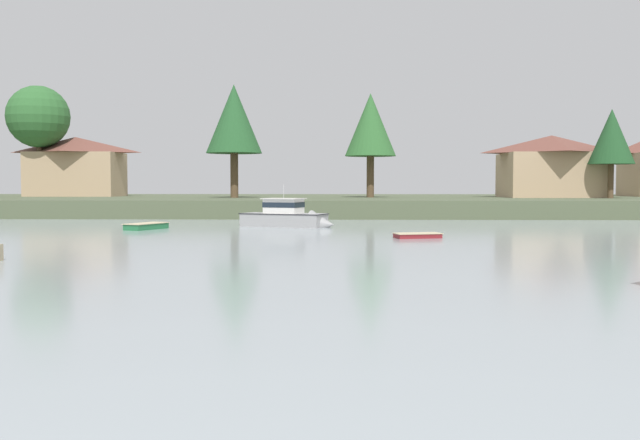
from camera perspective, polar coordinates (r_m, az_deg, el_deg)
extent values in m
cube|color=#4C563D|center=(92.54, -2.77, 1.32)|extent=(207.87, 43.84, 1.90)
cube|color=#236B3D|center=(57.28, -13.87, -0.59)|extent=(2.90, 3.98, 0.66)
cube|color=#C6B289|center=(57.26, -13.88, -0.26)|extent=(3.07, 4.16, 0.05)
cube|color=tan|center=(57.26, -13.88, -0.30)|extent=(1.25, 0.62, 0.03)
cube|color=maroon|center=(47.27, 7.90, -1.34)|extent=(3.22, 2.06, 0.43)
cube|color=#C6B289|center=(47.26, 7.90, -1.08)|extent=(3.36, 2.20, 0.05)
cube|color=tan|center=(47.26, 7.90, -1.13)|extent=(0.38, 1.17, 0.03)
cube|color=gray|center=(59.37, -2.95, -0.28)|extent=(7.51, 4.92, 1.73)
cone|color=gray|center=(57.94, 0.21, -0.36)|extent=(2.67, 2.87, 2.31)
cube|color=black|center=(59.33, -2.95, 0.52)|extent=(7.68, 5.07, 0.05)
cube|color=silver|center=(59.31, -2.96, 1.13)|extent=(3.45, 2.96, 1.21)
cube|color=#19232D|center=(59.30, -2.96, 1.25)|extent=(3.52, 3.02, 0.43)
cube|color=beige|center=(59.29, -2.96, 1.74)|extent=(3.90, 3.39, 0.06)
cylinder|color=silver|center=(59.28, -2.96, 2.34)|extent=(0.03, 0.03, 1.17)
cylinder|color=brown|center=(87.21, 4.10, 4.59)|extent=(0.91, 0.91, 8.37)
cone|color=#2D602D|center=(87.47, 4.11, 7.70)|extent=(6.30, 6.30, 7.70)
cylinder|color=brown|center=(89.23, 22.47, 3.76)|extent=(0.68, 0.68, 6.58)
cone|color=#1E4723|center=(89.39, 22.52, 6.26)|extent=(5.26, 5.26, 6.43)
cylinder|color=brown|center=(85.67, -6.95, 4.75)|extent=(0.94, 0.94, 8.83)
cone|color=#235128|center=(85.98, -6.98, 8.13)|extent=(6.73, 6.73, 8.23)
cylinder|color=brown|center=(99.73, -21.77, 4.25)|extent=(0.67, 0.67, 8.64)
sphere|color=#2D602D|center=(100.08, -21.84, 7.77)|extent=(8.08, 8.08, 8.08)
cube|color=tan|center=(92.88, 18.20, 3.46)|extent=(11.78, 9.46, 5.51)
pyramid|color=brown|center=(93.00, 18.24, 5.84)|extent=(12.72, 10.22, 2.20)
cube|color=tan|center=(100.85, -19.13, 3.50)|extent=(11.82, 7.24, 5.88)
pyramid|color=brown|center=(100.98, -19.17, 5.76)|extent=(12.76, 7.82, 2.10)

